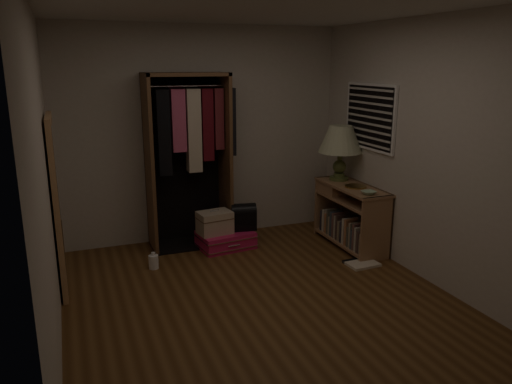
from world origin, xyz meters
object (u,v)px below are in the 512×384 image
at_px(pink_suitcase, 226,239).
at_px(floor_mirror, 57,205).
at_px(train_case, 215,222).
at_px(table_lamp, 340,140).
at_px(console_bookshelf, 349,213).
at_px(black_bag, 243,216).
at_px(white_jug, 154,262).
at_px(open_wardrobe, 190,144).

bearing_deg(pink_suitcase, floor_mirror, -172.09).
height_order(train_case, table_lamp, table_lamp).
bearing_deg(console_bookshelf, floor_mirror, -179.20).
xyz_separation_m(train_case, black_bag, (0.36, 0.01, 0.03)).
relative_size(floor_mirror, white_jug, 9.20).
height_order(console_bookshelf, table_lamp, table_lamp).
height_order(open_wardrobe, white_jug, open_wardrobe).
height_order(black_bag, table_lamp, table_lamp).
bearing_deg(train_case, console_bookshelf, -23.16).
bearing_deg(black_bag, table_lamp, 1.30).
xyz_separation_m(pink_suitcase, white_jug, (-0.92, -0.33, -0.02)).
xyz_separation_m(pink_suitcase, black_bag, (0.23, 0.01, 0.26)).
xyz_separation_m(open_wardrobe, black_bag, (0.56, -0.28, -0.87)).
xyz_separation_m(floor_mirror, black_bag, (2.05, 0.49, -0.49)).
bearing_deg(train_case, table_lamp, -13.56).
relative_size(open_wardrobe, floor_mirror, 1.21).
bearing_deg(open_wardrobe, pink_suitcase, -41.16).
distance_m(pink_suitcase, train_case, 0.27).
height_order(open_wardrobe, table_lamp, open_wardrobe).
bearing_deg(table_lamp, console_bookshelf, -91.00).
relative_size(open_wardrobe, train_case, 4.81).
xyz_separation_m(console_bookshelf, train_case, (-1.56, 0.43, -0.06)).
bearing_deg(floor_mirror, white_jug, 9.55).
bearing_deg(white_jug, floor_mirror, -170.45).
bearing_deg(pink_suitcase, white_jug, -167.23).
bearing_deg(train_case, black_bag, -5.41).
relative_size(console_bookshelf, white_jug, 6.06).
relative_size(console_bookshelf, floor_mirror, 0.66).
bearing_deg(console_bookshelf, table_lamp, 89.00).
bearing_deg(console_bookshelf, black_bag, 159.57).
xyz_separation_m(floor_mirror, table_lamp, (3.24, 0.32, 0.39)).
bearing_deg(train_case, white_jug, -165.37).
relative_size(train_case, black_bag, 1.31).
relative_size(open_wardrobe, black_bag, 6.30).
height_order(train_case, white_jug, train_case).
height_order(open_wardrobe, pink_suitcase, open_wardrobe).
height_order(pink_suitcase, black_bag, black_bag).
distance_m(black_bag, table_lamp, 1.49).
height_order(floor_mirror, white_jug, floor_mirror).
relative_size(open_wardrobe, white_jug, 11.10).
xyz_separation_m(console_bookshelf, open_wardrobe, (-1.75, 0.72, 0.84)).
distance_m(console_bookshelf, white_jug, 2.37).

